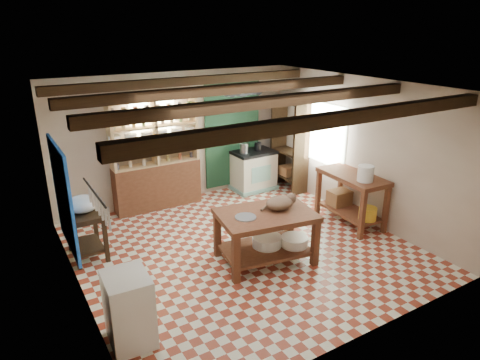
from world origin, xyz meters
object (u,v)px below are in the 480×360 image
right_counter (351,199)px  cat (280,203)px  prep_table (86,234)px  work_table (265,237)px  stove (254,170)px  white_cabinet (129,309)px

right_counter → cat: (-1.82, -0.30, 0.43)m
prep_table → right_counter: right_counter is taller
work_table → right_counter: bearing=17.9°
work_table → cat: (0.25, 0.01, 0.50)m
work_table → stove: (1.49, 2.64, 0.04)m
prep_table → right_counter: (4.38, -1.23, 0.09)m
stove → prep_table: size_ratio=1.16×
work_table → cat: 0.56m
work_table → stove: 3.03m
prep_table → white_cabinet: (-0.02, -2.23, 0.05)m
prep_table → right_counter: bearing=-15.7°
stove → right_counter: bearing=-76.8°
stove → cat: bearing=-115.9°
prep_table → right_counter: 4.55m
right_counter → stove: bearing=107.4°
stove → right_counter: size_ratio=0.68×
work_table → prep_table: size_ratio=1.84×
prep_table → cat: cat is taller
work_table → white_cabinet: white_cabinet is taller
stove → work_table: bearing=-120.2°
right_counter → cat: cat is taller
white_cabinet → right_counter: 4.51m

